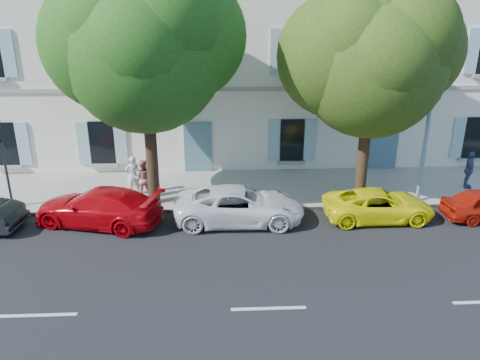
{
  "coord_description": "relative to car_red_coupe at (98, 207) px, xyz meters",
  "views": [
    {
      "loc": [
        -1.26,
        -14.34,
        7.55
      ],
      "look_at": [
        -0.47,
        2.0,
        1.4
      ],
      "focal_mm": 35.0,
      "sensor_mm": 36.0,
      "label": 1
    }
  ],
  "objects": [
    {
      "name": "ground",
      "position": [
        5.65,
        -1.4,
        -0.68
      ],
      "size": [
        90.0,
        90.0,
        0.0
      ],
      "primitive_type": "plane",
      "color": "black"
    },
    {
      "name": "sidewalk",
      "position": [
        5.65,
        3.05,
        -0.6
      ],
      "size": [
        36.0,
        4.5,
        0.15
      ],
      "primitive_type": "cube",
      "color": "#A09E96",
      "rests_on": "ground"
    },
    {
      "name": "kerb",
      "position": [
        5.65,
        0.88,
        -0.6
      ],
      "size": [
        36.0,
        0.16,
        0.16
      ],
      "primitive_type": "cube",
      "color": "#9E998E",
      "rests_on": "ground"
    },
    {
      "name": "building",
      "position": [
        5.65,
        8.8,
        5.32
      ],
      "size": [
        28.0,
        7.0,
        12.0
      ],
      "primitive_type": "cube",
      "color": "white",
      "rests_on": "ground"
    },
    {
      "name": "car_red_coupe",
      "position": [
        0.0,
        0.0,
        0.0
      ],
      "size": [
        4.99,
        3.05,
        1.35
      ],
      "primitive_type": "imported",
      "rotation": [
        0.0,
        0.0,
        4.45
      ],
      "color": "#BB050D",
      "rests_on": "ground"
    },
    {
      "name": "car_white_coupe",
      "position": [
        5.13,
        -0.06,
        -0.02
      ],
      "size": [
        4.78,
        2.28,
        1.32
      ],
      "primitive_type": "imported",
      "rotation": [
        0.0,
        0.0,
        1.55
      ],
      "color": "white",
      "rests_on": "ground"
    },
    {
      "name": "car_yellow_supercar",
      "position": [
        10.31,
        -0.06,
        -0.11
      ],
      "size": [
        4.09,
        1.94,
        1.13
      ],
      "primitive_type": "imported",
      "rotation": [
        0.0,
        0.0,
        1.59
      ],
      "color": "#FFF90A",
      "rests_on": "ground"
    },
    {
      "name": "tree_left",
      "position": [
        1.82,
        1.58,
        5.27
      ],
      "size": [
        5.81,
        5.81,
        9.0
      ],
      "color": "#3A2819",
      "rests_on": "sidewalk"
    },
    {
      "name": "tree_right",
      "position": [
        10.05,
        1.48,
        4.79
      ],
      "size": [
        5.38,
        5.38,
        8.29
      ],
      "color": "#3A2819",
      "rests_on": "sidewalk"
    },
    {
      "name": "traffic_light",
      "position": [
        -3.66,
        1.27,
        1.99
      ],
      "size": [
        0.28,
        0.39,
        3.48
      ],
      "color": "#383A3D",
      "rests_on": "sidewalk"
    },
    {
      "name": "street_lamp",
      "position": [
        12.35,
        1.07,
        3.92
      ],
      "size": [
        0.31,
        1.68,
        7.84
      ],
      "color": "#7293BF",
      "rests_on": "sidewalk"
    },
    {
      "name": "pedestrian_a",
      "position": [
        0.87,
        2.49,
        0.3
      ],
      "size": [
        0.7,
        0.58,
        1.65
      ],
      "primitive_type": "imported",
      "rotation": [
        0.0,
        0.0,
        3.5
      ],
      "color": "silver",
      "rests_on": "sidewalk"
    },
    {
      "name": "pedestrian_b",
      "position": [
        1.31,
        2.21,
        0.26
      ],
      "size": [
        0.81,
        0.65,
        1.58
      ],
      "primitive_type": "imported",
      "rotation": [
        0.0,
        0.0,
        3.07
      ],
      "color": "#C17B80",
      "rests_on": "sidewalk"
    },
    {
      "name": "pedestrian_c",
      "position": [
        15.05,
        2.53,
        0.28
      ],
      "size": [
        0.68,
        1.03,
        1.62
      ],
      "primitive_type": "imported",
      "rotation": [
        0.0,
        0.0,
        1.24
      ],
      "color": "#495786",
      "rests_on": "sidewalk"
    }
  ]
}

